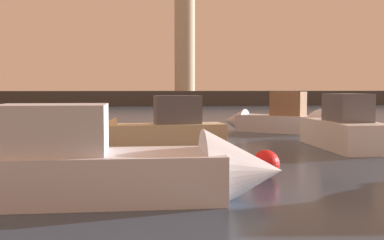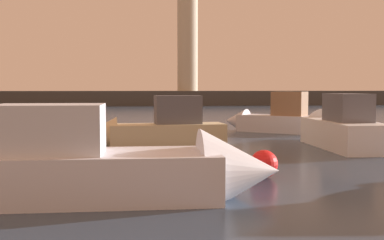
{
  "view_description": "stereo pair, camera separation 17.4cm",
  "coord_description": "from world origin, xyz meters",
  "px_view_note": "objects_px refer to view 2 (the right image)",
  "views": [
    {
      "loc": [
        -1.14,
        -2.1,
        2.69
      ],
      "look_at": [
        1.5,
        18.69,
        1.27
      ],
      "focal_mm": 44.63,
      "sensor_mm": 36.0,
      "label": 1
    },
    {
      "loc": [
        -0.96,
        -2.12,
        2.69
      ],
      "look_at": [
        1.5,
        18.69,
        1.27
      ],
      "focal_mm": 44.63,
      "sensor_mm": 36.0,
      "label": 2
    }
  ],
  "objects_px": {
    "motorboat_4": "(153,130)",
    "mooring_buoy": "(264,164)",
    "motorboat_1": "(269,119)",
    "motorboat_2": "(131,167)",
    "lighthouse": "(188,38)",
    "motorboat_5": "(336,128)"
  },
  "relations": [
    {
      "from": "motorboat_4",
      "to": "mooring_buoy",
      "type": "distance_m",
      "value": 9.05
    },
    {
      "from": "motorboat_1",
      "to": "motorboat_2",
      "type": "distance_m",
      "value": 18.75
    },
    {
      "from": "lighthouse",
      "to": "motorboat_4",
      "type": "bearing_deg",
      "value": -97.99
    },
    {
      "from": "motorboat_2",
      "to": "motorboat_4",
      "type": "bearing_deg",
      "value": 85.19
    },
    {
      "from": "motorboat_2",
      "to": "mooring_buoy",
      "type": "xyz_separation_m",
      "value": [
        3.91,
        2.29,
        -0.36
      ]
    },
    {
      "from": "mooring_buoy",
      "to": "motorboat_4",
      "type": "bearing_deg",
      "value": 109.35
    },
    {
      "from": "motorboat_4",
      "to": "mooring_buoy",
      "type": "height_order",
      "value": "motorboat_4"
    },
    {
      "from": "lighthouse",
      "to": "motorboat_2",
      "type": "bearing_deg",
      "value": -97.44
    },
    {
      "from": "motorboat_1",
      "to": "motorboat_4",
      "type": "xyz_separation_m",
      "value": [
        -7.32,
        -6.03,
        -0.08
      ]
    },
    {
      "from": "lighthouse",
      "to": "motorboat_4",
      "type": "xyz_separation_m",
      "value": [
        -7.22,
        -51.44,
        -9.67
      ]
    },
    {
      "from": "motorboat_4",
      "to": "motorboat_5",
      "type": "relative_size",
      "value": 0.94
    },
    {
      "from": "motorboat_1",
      "to": "motorboat_2",
      "type": "xyz_separation_m",
      "value": [
        -8.23,
        -16.85,
        -0.02
      ]
    },
    {
      "from": "lighthouse",
      "to": "motorboat_1",
      "type": "bearing_deg",
      "value": -89.88
    },
    {
      "from": "lighthouse",
      "to": "motorboat_5",
      "type": "bearing_deg",
      "value": -88.7
    },
    {
      "from": "mooring_buoy",
      "to": "motorboat_5",
      "type": "bearing_deg",
      "value": 53.57
    },
    {
      "from": "lighthouse",
      "to": "motorboat_5",
      "type": "distance_m",
      "value": 53.49
    },
    {
      "from": "motorboat_1",
      "to": "motorboat_5",
      "type": "distance_m",
      "value": 7.29
    },
    {
      "from": "motorboat_4",
      "to": "motorboat_5",
      "type": "height_order",
      "value": "motorboat_5"
    },
    {
      "from": "motorboat_1",
      "to": "motorboat_2",
      "type": "relative_size",
      "value": 0.74
    },
    {
      "from": "motorboat_1",
      "to": "motorboat_5",
      "type": "bearing_deg",
      "value": -81.27
    },
    {
      "from": "motorboat_2",
      "to": "motorboat_5",
      "type": "xyz_separation_m",
      "value": [
        9.33,
        9.64,
        0.04
      ]
    },
    {
      "from": "motorboat_1",
      "to": "motorboat_4",
      "type": "height_order",
      "value": "motorboat_1"
    }
  ]
}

